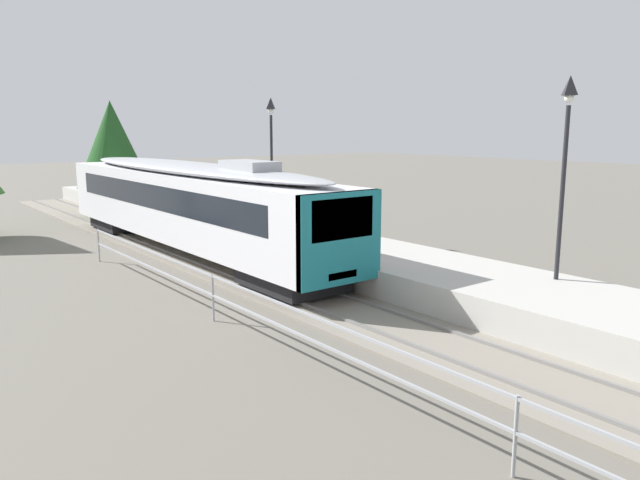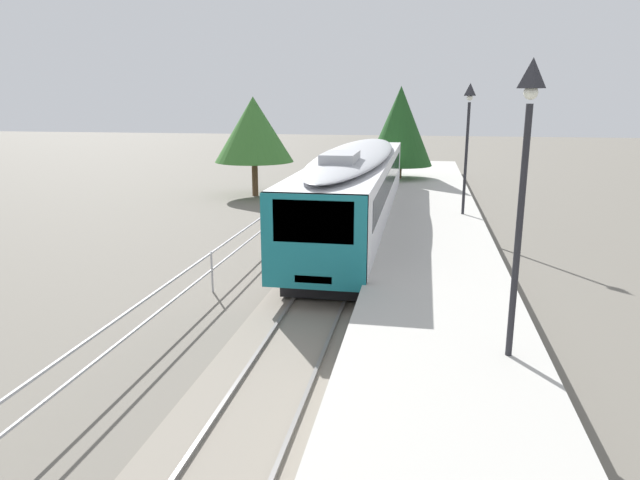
# 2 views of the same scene
# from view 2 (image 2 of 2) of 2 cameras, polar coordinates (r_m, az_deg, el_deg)

# --- Properties ---
(ground_plane) EXTENTS (160.00, 160.00, 0.00)m
(ground_plane) POSITION_cam_2_polar(r_m,az_deg,el_deg) (18.07, -8.71, -4.21)
(ground_plane) COLOR #6B665B
(track_rails) EXTENTS (3.20, 60.00, 0.14)m
(track_rails) POSITION_cam_2_polar(r_m,az_deg,el_deg) (17.34, 0.74, -4.71)
(track_rails) COLOR gray
(track_rails) RESTS_ON ground
(commuter_train) EXTENTS (2.82, 19.12, 3.74)m
(commuter_train) POSITION_cam_2_polar(r_m,az_deg,el_deg) (23.82, 3.66, 5.58)
(commuter_train) COLOR silver
(commuter_train) RESTS_ON track_rails
(station_platform) EXTENTS (3.90, 60.00, 0.90)m
(station_platform) POSITION_cam_2_polar(r_m,az_deg,el_deg) (17.01, 11.63, -3.90)
(station_platform) COLOR #B7B5AD
(station_platform) RESTS_ON ground
(platform_lamp_mid_platform) EXTENTS (0.34, 0.34, 5.35)m
(platform_lamp_mid_platform) POSITION_cam_2_polar(r_m,az_deg,el_deg) (10.48, 19.97, 7.96)
(platform_lamp_mid_platform) COLOR #232328
(platform_lamp_mid_platform) RESTS_ON station_platform
(platform_lamp_far_end) EXTENTS (0.34, 0.34, 5.35)m
(platform_lamp_far_end) POSITION_cam_2_polar(r_m,az_deg,el_deg) (24.29, 14.68, 11.20)
(platform_lamp_far_end) COLOR #232328
(platform_lamp_far_end) RESTS_ON station_platform
(tree_behind_carpark) EXTENTS (4.66, 4.66, 5.81)m
(tree_behind_carpark) POSITION_cam_2_polar(r_m,az_deg,el_deg) (34.02, -6.69, 10.98)
(tree_behind_carpark) COLOR brown
(tree_behind_carpark) RESTS_ON ground
(tree_behind_station_far) EXTENTS (4.00, 4.00, 6.44)m
(tree_behind_station_far) POSITION_cam_2_polar(r_m,az_deg,el_deg) (35.36, 8.07, 11.27)
(tree_behind_station_far) COLOR brown
(tree_behind_station_far) RESTS_ON ground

